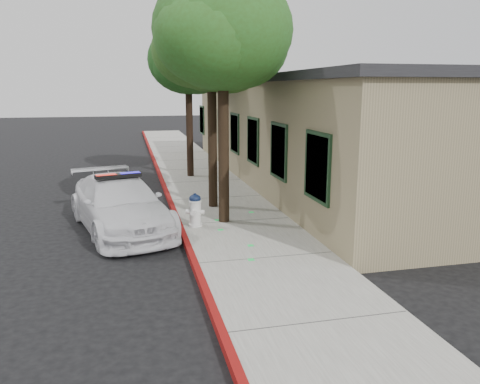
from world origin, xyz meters
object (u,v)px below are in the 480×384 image
at_px(street_tree_near, 223,36).
at_px(street_tree_far, 189,63).
at_px(clapboard_building, 322,129).
at_px(street_tree_mid, 212,49).
at_px(fire_hydrant, 195,210).
at_px(police_car, 120,204).

xyz_separation_m(street_tree_near, street_tree_far, (0.05, 7.27, -0.32)).
bearing_deg(clapboard_building, street_tree_mid, -142.52).
height_order(fire_hydrant, street_tree_far, street_tree_far).
distance_m(street_tree_near, street_tree_far, 7.27).
bearing_deg(police_car, street_tree_mid, 13.63).
height_order(police_car, fire_hydrant, police_car).
relative_size(street_tree_near, street_tree_mid, 1.05).
height_order(clapboard_building, street_tree_far, street_tree_far).
distance_m(clapboard_building, fire_hydrant, 8.95).
distance_m(police_car, street_tree_mid, 5.31).
bearing_deg(clapboard_building, fire_hydrant, -135.08).
relative_size(street_tree_near, street_tree_far, 1.08).
distance_m(police_car, street_tree_far, 8.55).
relative_size(police_car, fire_hydrant, 5.96).
bearing_deg(street_tree_far, clapboard_building, -13.91).
relative_size(police_car, street_tree_far, 0.87).
bearing_deg(street_tree_far, street_tree_mid, -90.25).
xyz_separation_m(fire_hydrant, street_tree_far, (0.91, 7.54, 4.19)).
bearing_deg(street_tree_mid, clapboard_building, 37.48).
relative_size(clapboard_building, street_tree_near, 3.14).
bearing_deg(clapboard_building, police_car, -145.49).
bearing_deg(street_tree_near, street_tree_mid, 89.30).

